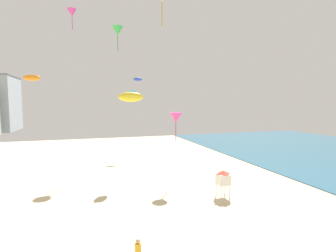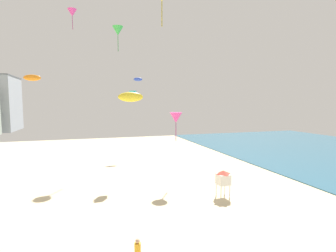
% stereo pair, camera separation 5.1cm
% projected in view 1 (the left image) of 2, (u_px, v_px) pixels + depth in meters
% --- Properties ---
extents(kite_flyer, '(0.34, 0.34, 1.64)m').
position_uv_depth(kite_flyer, '(138.00, 252.00, 13.44)').
color(kite_flyer, '#383D4C').
rests_on(kite_flyer, ground).
extents(lifeguard_stand, '(1.10, 1.10, 2.55)m').
position_uv_depth(lifeguard_stand, '(223.00, 178.00, 23.72)').
color(lifeguard_stand, white).
rests_on(lifeguard_stand, ground).
extents(kite_yellow_parafoil, '(1.74, 0.48, 0.68)m').
position_uv_depth(kite_yellow_parafoil, '(131.00, 97.00, 17.38)').
color(kite_yellow_parafoil, yellow).
extents(kite_cyan_box, '(0.74, 0.74, 1.17)m').
position_uv_depth(kite_cyan_box, '(133.00, 96.00, 29.99)').
color(kite_cyan_box, '#2DB7CC').
extents(kite_blue_parafoil, '(1.57, 0.44, 0.61)m').
position_uv_depth(kite_blue_parafoil, '(138.00, 79.00, 44.47)').
color(kite_blue_parafoil, blue).
extents(kite_green_delta_2, '(1.59, 1.59, 3.61)m').
position_uv_depth(kite_green_delta_2, '(118.00, 31.00, 37.23)').
color(kite_green_delta_2, green).
extents(kite_orange_parafoil, '(2.08, 0.58, 0.81)m').
position_uv_depth(kite_orange_parafoil, '(32.00, 78.00, 32.42)').
color(kite_orange_parafoil, orange).
extents(kite_magenta_delta, '(1.30, 1.30, 2.96)m').
position_uv_depth(kite_magenta_delta, '(72.00, 13.00, 37.15)').
color(kite_magenta_delta, '#DB3D9E').
extents(kite_magenta_delta_2, '(1.41, 1.41, 3.21)m').
position_uv_depth(kite_magenta_delta_2, '(176.00, 118.00, 27.90)').
color(kite_magenta_delta_2, '#DB3D9E').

